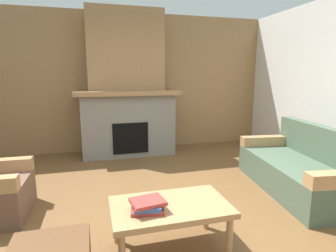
% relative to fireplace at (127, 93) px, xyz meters
% --- Properties ---
extents(ground, '(9.00, 9.00, 0.00)m').
position_rel_fireplace_xyz_m(ground, '(0.00, -2.62, -1.16)').
color(ground, brown).
extents(wall_back_wood_panel, '(6.00, 0.12, 2.70)m').
position_rel_fireplace_xyz_m(wall_back_wood_panel, '(0.00, 0.38, 0.19)').
color(wall_back_wood_panel, '#997047').
rests_on(wall_back_wood_panel, ground).
extents(fireplace, '(1.90, 0.82, 2.70)m').
position_rel_fireplace_xyz_m(fireplace, '(0.00, 0.00, 0.00)').
color(fireplace, gray).
rests_on(fireplace, ground).
extents(couch, '(1.07, 1.90, 0.85)m').
position_rel_fireplace_xyz_m(couch, '(1.98, -2.37, -0.88)').
color(couch, '#4C604C').
rests_on(couch, ground).
extents(coffee_table, '(1.00, 0.60, 0.43)m').
position_rel_fireplace_xyz_m(coffee_table, '(-0.03, -3.15, -0.79)').
color(coffee_table, tan).
rests_on(coffee_table, ground).
extents(book_stack_near_edge, '(0.30, 0.25, 0.09)m').
position_rel_fireplace_xyz_m(book_stack_near_edge, '(-0.24, -3.21, -0.69)').
color(book_stack_near_edge, '#B23833').
rests_on(book_stack_near_edge, coffee_table).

